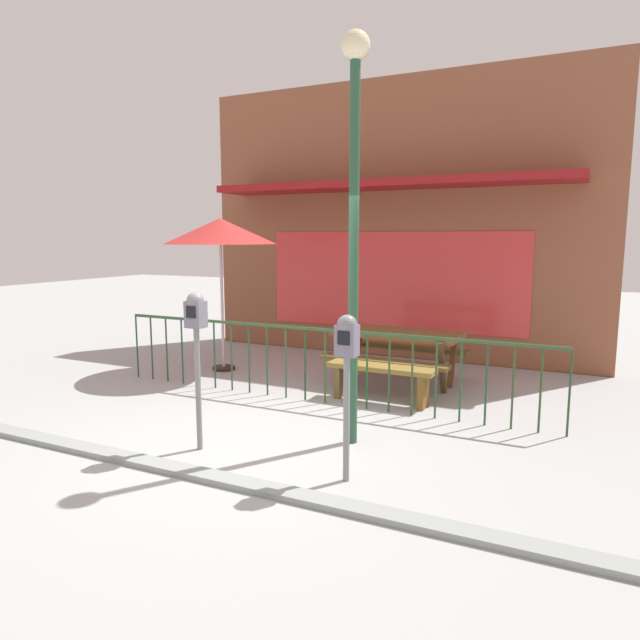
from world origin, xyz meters
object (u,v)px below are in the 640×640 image
(patio_bench, at_px, (381,375))
(parking_meter_near, at_px, (347,354))
(street_lamp, at_px, (354,184))
(parking_meter_far, at_px, (196,329))
(picnic_table_left, at_px, (397,342))
(patio_umbrella, at_px, (220,232))

(patio_bench, xyz_separation_m, parking_meter_near, (0.51, -2.36, 0.78))
(parking_meter_near, xyz_separation_m, street_lamp, (-0.30, 0.88, 1.49))
(parking_meter_far, relative_size, street_lamp, 0.39)
(parking_meter_far, bearing_deg, picnic_table_left, 72.93)
(picnic_table_left, height_order, patio_umbrella, patio_umbrella)
(parking_meter_near, height_order, street_lamp, street_lamp)
(patio_umbrella, distance_m, parking_meter_near, 4.63)
(picnic_table_left, height_order, parking_meter_far, parking_meter_far)
(patio_umbrella, height_order, parking_meter_far, patio_umbrella)
(picnic_table_left, relative_size, patio_bench, 1.31)
(patio_bench, height_order, parking_meter_near, parking_meter_near)
(street_lamp, bearing_deg, patio_umbrella, 145.72)
(parking_meter_near, relative_size, parking_meter_far, 0.93)
(picnic_table_left, relative_size, patio_umbrella, 0.77)
(street_lamp, bearing_deg, patio_bench, 98.15)
(parking_meter_near, xyz_separation_m, parking_meter_far, (-1.61, 0.05, 0.09))
(parking_meter_far, bearing_deg, patio_umbrella, 121.20)
(picnic_table_left, xyz_separation_m, parking_meter_near, (0.60, -3.31, 0.52))
(patio_bench, height_order, parking_meter_far, parking_meter_far)
(patio_umbrella, xyz_separation_m, patio_bench, (2.87, -0.61, -1.83))
(patio_bench, distance_m, parking_meter_far, 2.70)
(patio_bench, xyz_separation_m, street_lamp, (0.21, -1.48, 2.26))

